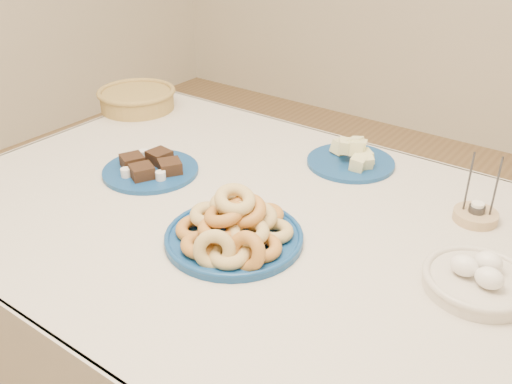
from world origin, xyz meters
TOP-DOWN VIEW (x-y plane):
  - dining_table at (0.00, 0.00)m, footprint 1.71×1.11m
  - donut_platter at (-0.01, -0.12)m, footprint 0.41×0.41m
  - melon_plate at (0.02, 0.39)m, footprint 0.27×0.27m
  - brownie_plate at (-0.41, 0.01)m, footprint 0.32×0.32m
  - wicker_basket at (-0.81, 0.34)m, footprint 0.33×0.33m
  - candle_holder at (0.40, 0.29)m, footprint 0.12×0.12m
  - egg_bowl at (0.48, 0.04)m, footprint 0.22×0.22m

SIDE VIEW (x-z plane):
  - dining_table at x=0.00m, z-range 0.27..1.02m
  - brownie_plate at x=-0.41m, z-range 0.74..0.79m
  - candle_holder at x=0.40m, z-range 0.68..0.85m
  - melon_plate at x=0.02m, z-range 0.73..0.82m
  - egg_bowl at x=0.48m, z-range 0.74..0.81m
  - donut_platter at x=-0.01m, z-range 0.71..0.86m
  - wicker_basket at x=-0.81m, z-range 0.75..0.82m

